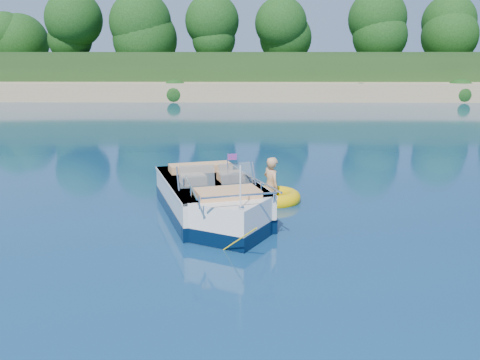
{
  "coord_description": "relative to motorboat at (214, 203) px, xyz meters",
  "views": [
    {
      "loc": [
        -0.91,
        -9.39,
        3.75
      ],
      "look_at": [
        -1.08,
        2.98,
        0.85
      ],
      "focal_mm": 40.0,
      "sensor_mm": 36.0,
      "label": 1
    }
  ],
  "objects": [
    {
      "name": "treeline",
      "position": [
        1.73,
        38.34,
        5.18
      ],
      "size": [
        150.0,
        7.12,
        8.19
      ],
      "color": "#311E10",
      "rests_on": "ground"
    },
    {
      "name": "boy",
      "position": [
        1.39,
        1.58,
        -0.37
      ],
      "size": [
        0.79,
        0.94,
        1.7
      ],
      "primitive_type": "imported",
      "rotation": [
        0.0,
        -0.17,
        2.12
      ],
      "color": "tan",
      "rests_on": "ground"
    },
    {
      "name": "shoreline",
      "position": [
        1.69,
        61.09,
        0.6
      ],
      "size": [
        170.0,
        59.0,
        6.0
      ],
      "color": "tan",
      "rests_on": "ground"
    },
    {
      "name": "ground",
      "position": [
        1.69,
        -2.68,
        -0.37
      ],
      "size": [
        160.0,
        160.0,
        0.0
      ],
      "primitive_type": "plane",
      "color": "#0A2346",
      "rests_on": "ground"
    },
    {
      "name": "motorboat",
      "position": [
        0.0,
        0.0,
        0.0
      ],
      "size": [
        3.11,
        5.58,
        1.92
      ],
      "rotation": [
        0.0,
        0.0,
        0.3
      ],
      "color": "silver",
      "rests_on": "ground"
    },
    {
      "name": "tow_tube",
      "position": [
        1.46,
        1.5,
        -0.27
      ],
      "size": [
        1.91,
        1.91,
        0.39
      ],
      "rotation": [
        0.0,
        0.0,
        0.39
      ],
      "color": "#EDB804",
      "rests_on": "ground"
    }
  ]
}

